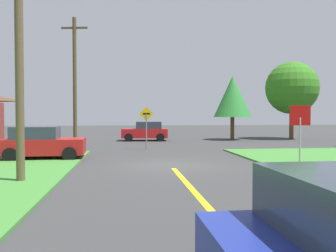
{
  "coord_description": "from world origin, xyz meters",
  "views": [
    {
      "loc": [
        -1.9,
        -15.26,
        2.18
      ],
      "look_at": [
        0.17,
        2.4,
        1.63
      ],
      "focal_mm": 37.94,
      "sensor_mm": 36.0,
      "label": 1
    }
  ],
  "objects_px": {
    "oak_tree_left": "(292,88)",
    "utility_pole_mid": "(75,80)",
    "stop_sign": "(300,124)",
    "pine_tree_center": "(233,97)",
    "utility_pole_near": "(19,44)",
    "direction_sign": "(146,123)",
    "car_approaching_junction": "(146,131)",
    "parked_car_near_building": "(42,143)"
  },
  "relations": [
    {
      "from": "oak_tree_left",
      "to": "utility_pole_mid",
      "type": "bearing_deg",
      "value": -162.9
    },
    {
      "from": "utility_pole_mid",
      "to": "stop_sign",
      "type": "bearing_deg",
      "value": -46.99
    },
    {
      "from": "oak_tree_left",
      "to": "pine_tree_center",
      "type": "distance_m",
      "value": 5.72
    },
    {
      "from": "utility_pole_near",
      "to": "stop_sign",
      "type": "bearing_deg",
      "value": 10.31
    },
    {
      "from": "utility_pole_mid",
      "to": "direction_sign",
      "type": "xyz_separation_m",
      "value": [
        4.78,
        -2.54,
        -2.9
      ]
    },
    {
      "from": "stop_sign",
      "to": "utility_pole_near",
      "type": "distance_m",
      "value": 10.93
    },
    {
      "from": "utility_pole_near",
      "to": "direction_sign",
      "type": "bearing_deg",
      "value": 66.48
    },
    {
      "from": "stop_sign",
      "to": "oak_tree_left",
      "type": "bearing_deg",
      "value": -103.26
    },
    {
      "from": "pine_tree_center",
      "to": "direction_sign",
      "type": "bearing_deg",
      "value": -135.54
    },
    {
      "from": "direction_sign",
      "to": "oak_tree_left",
      "type": "height_order",
      "value": "oak_tree_left"
    },
    {
      "from": "utility_pole_near",
      "to": "utility_pole_mid",
      "type": "relative_size",
      "value": 0.97
    },
    {
      "from": "car_approaching_junction",
      "to": "direction_sign",
      "type": "relative_size",
      "value": 1.47
    },
    {
      "from": "parked_car_near_building",
      "to": "utility_pole_near",
      "type": "height_order",
      "value": "utility_pole_near"
    },
    {
      "from": "parked_car_near_building",
      "to": "oak_tree_left",
      "type": "xyz_separation_m",
      "value": [
        19.08,
        12.79,
        3.84
      ]
    },
    {
      "from": "direction_sign",
      "to": "pine_tree_center",
      "type": "xyz_separation_m",
      "value": [
        8.04,
        7.89,
        2.11
      ]
    },
    {
      "from": "car_approaching_junction",
      "to": "direction_sign",
      "type": "bearing_deg",
      "value": 91.44
    },
    {
      "from": "utility_pole_near",
      "to": "utility_pole_mid",
      "type": "xyz_separation_m",
      "value": [
        -0.13,
        13.23,
        0.14
      ]
    },
    {
      "from": "stop_sign",
      "to": "utility_pole_near",
      "type": "bearing_deg",
      "value": 21.94
    },
    {
      "from": "stop_sign",
      "to": "parked_car_near_building",
      "type": "height_order",
      "value": "stop_sign"
    },
    {
      "from": "utility_pole_mid",
      "to": "oak_tree_left",
      "type": "height_order",
      "value": "utility_pole_mid"
    },
    {
      "from": "oak_tree_left",
      "to": "car_approaching_junction",
      "type": "bearing_deg",
      "value": -177.8
    },
    {
      "from": "parked_car_near_building",
      "to": "oak_tree_left",
      "type": "distance_m",
      "value": 23.29
    },
    {
      "from": "car_approaching_junction",
      "to": "utility_pole_near",
      "type": "distance_m",
      "value": 19.42
    },
    {
      "from": "car_approaching_junction",
      "to": "pine_tree_center",
      "type": "relative_size",
      "value": 0.71
    },
    {
      "from": "stop_sign",
      "to": "utility_pole_mid",
      "type": "height_order",
      "value": "utility_pole_mid"
    },
    {
      "from": "car_approaching_junction",
      "to": "parked_car_near_building",
      "type": "relative_size",
      "value": 1.01
    },
    {
      "from": "stop_sign",
      "to": "direction_sign",
      "type": "xyz_separation_m",
      "value": [
        -5.79,
        8.79,
        -0.14
      ]
    },
    {
      "from": "stop_sign",
      "to": "car_approaching_junction",
      "type": "xyz_separation_m",
      "value": [
        -5.4,
        16.5,
        -1.03
      ]
    },
    {
      "from": "utility_pole_mid",
      "to": "pine_tree_center",
      "type": "bearing_deg",
      "value": 22.63
    },
    {
      "from": "utility_pole_near",
      "to": "utility_pole_mid",
      "type": "distance_m",
      "value": 13.23
    },
    {
      "from": "utility_pole_mid",
      "to": "direction_sign",
      "type": "height_order",
      "value": "utility_pole_mid"
    },
    {
      "from": "utility_pole_mid",
      "to": "oak_tree_left",
      "type": "xyz_separation_m",
      "value": [
        18.47,
        5.68,
        0.05
      ]
    },
    {
      "from": "pine_tree_center",
      "to": "utility_pole_mid",
      "type": "bearing_deg",
      "value": -157.37
    },
    {
      "from": "parked_car_near_building",
      "to": "direction_sign",
      "type": "xyz_separation_m",
      "value": [
        5.39,
        4.56,
        0.89
      ]
    },
    {
      "from": "utility_pole_mid",
      "to": "direction_sign",
      "type": "bearing_deg",
      "value": -28.01
    },
    {
      "from": "car_approaching_junction",
      "to": "pine_tree_center",
      "type": "distance_m",
      "value": 8.22
    },
    {
      "from": "parked_car_near_building",
      "to": "utility_pole_near",
      "type": "bearing_deg",
      "value": -84.96
    },
    {
      "from": "direction_sign",
      "to": "utility_pole_near",
      "type": "bearing_deg",
      "value": -113.52
    },
    {
      "from": "stop_sign",
      "to": "pine_tree_center",
      "type": "bearing_deg",
      "value": -86.05
    },
    {
      "from": "direction_sign",
      "to": "pine_tree_center",
      "type": "bearing_deg",
      "value": 44.46
    },
    {
      "from": "car_approaching_junction",
      "to": "oak_tree_left",
      "type": "bearing_deg",
      "value": -173.48
    },
    {
      "from": "car_approaching_junction",
      "to": "utility_pole_near",
      "type": "bearing_deg",
      "value": 79.01
    }
  ]
}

